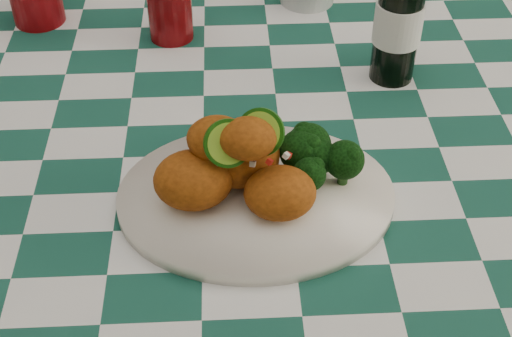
{
  "coord_description": "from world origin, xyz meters",
  "views": [
    {
      "loc": [
        0.03,
        -0.77,
        1.38
      ],
      "look_at": [
        0.06,
        -0.16,
        0.84
      ],
      "focal_mm": 50.0,
      "sensor_mm": 36.0,
      "label": 1
    }
  ],
  "objects_px": {
    "wooden_chair_left": "(69,56)",
    "wooden_chair_right": "(304,31)",
    "beer_bottle": "(401,5)",
    "dining_table": "(215,304)",
    "fried_chicken_pile": "(248,157)",
    "plate": "(256,198)"
  },
  "relations": [
    {
      "from": "wooden_chair_left",
      "to": "wooden_chair_right",
      "type": "relative_size",
      "value": 0.98
    },
    {
      "from": "wooden_chair_left",
      "to": "wooden_chair_right",
      "type": "height_order",
      "value": "wooden_chair_right"
    },
    {
      "from": "beer_bottle",
      "to": "wooden_chair_right",
      "type": "height_order",
      "value": "beer_bottle"
    },
    {
      "from": "dining_table",
      "to": "beer_bottle",
      "type": "xyz_separation_m",
      "value": [
        0.28,
        0.1,
        0.51
      ]
    },
    {
      "from": "dining_table",
      "to": "fried_chicken_pile",
      "type": "distance_m",
      "value": 0.49
    },
    {
      "from": "beer_bottle",
      "to": "wooden_chair_left",
      "type": "xyz_separation_m",
      "value": [
        -0.61,
        0.59,
        -0.44
      ]
    },
    {
      "from": "beer_bottle",
      "to": "wooden_chair_right",
      "type": "bearing_deg",
      "value": 94.16
    },
    {
      "from": "dining_table",
      "to": "wooden_chair_left",
      "type": "xyz_separation_m",
      "value": [
        -0.34,
        0.69,
        0.07
      ]
    },
    {
      "from": "wooden_chair_right",
      "to": "plate",
      "type": "bearing_deg",
      "value": -122.15
    },
    {
      "from": "dining_table",
      "to": "plate",
      "type": "relative_size",
      "value": 5.06
    },
    {
      "from": "dining_table",
      "to": "plate",
      "type": "bearing_deg",
      "value": -67.96
    },
    {
      "from": "plate",
      "to": "beer_bottle",
      "type": "relative_size",
      "value": 1.41
    },
    {
      "from": "wooden_chair_right",
      "to": "dining_table",
      "type": "bearing_deg",
      "value": -128.67
    },
    {
      "from": "dining_table",
      "to": "wooden_chair_right",
      "type": "relative_size",
      "value": 1.75
    },
    {
      "from": "wooden_chair_right",
      "to": "beer_bottle",
      "type": "bearing_deg",
      "value": -107.87
    },
    {
      "from": "dining_table",
      "to": "wooden_chair_right",
      "type": "bearing_deg",
      "value": 73.36
    },
    {
      "from": "beer_bottle",
      "to": "wooden_chair_right",
      "type": "xyz_separation_m",
      "value": [
        -0.05,
        0.66,
        -0.43
      ]
    },
    {
      "from": "dining_table",
      "to": "plate",
      "type": "height_order",
      "value": "plate"
    },
    {
      "from": "plate",
      "to": "wooden_chair_left",
      "type": "relative_size",
      "value": 0.35
    },
    {
      "from": "fried_chicken_pile",
      "to": "plate",
      "type": "bearing_deg",
      "value": 0.0
    },
    {
      "from": "dining_table",
      "to": "wooden_chair_left",
      "type": "distance_m",
      "value": 0.77
    },
    {
      "from": "dining_table",
      "to": "beer_bottle",
      "type": "relative_size",
      "value": 7.12
    }
  ]
}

